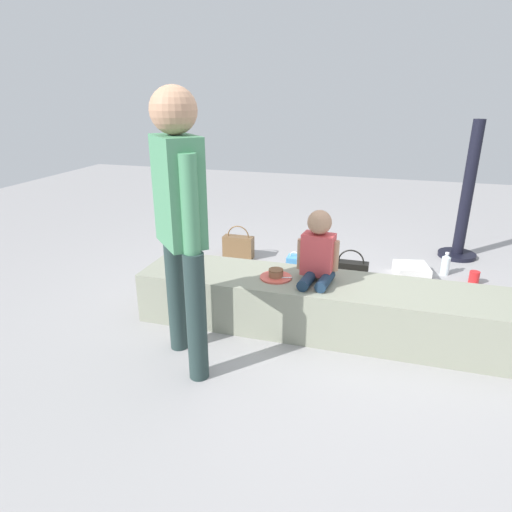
# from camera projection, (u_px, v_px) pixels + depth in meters

# --- Properties ---
(ground_plane) EXTENTS (12.00, 12.00, 0.00)m
(ground_plane) POSITION_uv_depth(u_px,v_px,m) (321.00, 329.00, 3.10)
(ground_plane) COLOR #9A9798
(concrete_ledge) EXTENTS (2.58, 0.52, 0.36)m
(concrete_ledge) POSITION_uv_depth(u_px,v_px,m) (323.00, 306.00, 3.04)
(concrete_ledge) COLOR gray
(concrete_ledge) RESTS_ON ground_plane
(child_seated) EXTENTS (0.28, 0.33, 0.48)m
(child_seated) POSITION_uv_depth(u_px,v_px,m) (318.00, 251.00, 2.93)
(child_seated) COLOR #192D44
(child_seated) RESTS_ON concrete_ledge
(adult_standing) EXTENTS (0.37, 0.37, 1.61)m
(adult_standing) POSITION_uv_depth(u_px,v_px,m) (180.00, 209.00, 2.40)
(adult_standing) COLOR #243635
(adult_standing) RESTS_ON ground_plane
(cake_plate) EXTENTS (0.22, 0.22, 0.07)m
(cake_plate) POSITION_uv_depth(u_px,v_px,m) (276.00, 275.00, 3.03)
(cake_plate) COLOR #E0594C
(cake_plate) RESTS_ON concrete_ledge
(gift_bag) EXTENTS (0.20, 0.13, 0.35)m
(gift_bag) POSITION_uv_depth(u_px,v_px,m) (299.00, 274.00, 3.63)
(gift_bag) COLOR #4C99E0
(gift_bag) RESTS_ON ground_plane
(railing_post) EXTENTS (0.36, 0.36, 1.33)m
(railing_post) POSITION_uv_depth(u_px,v_px,m) (465.00, 206.00, 4.27)
(railing_post) COLOR black
(railing_post) RESTS_ON ground_plane
(water_bottle_near_gift) EXTENTS (0.08, 0.08, 0.21)m
(water_bottle_near_gift) POSITION_uv_depth(u_px,v_px,m) (446.00, 264.00, 3.99)
(water_bottle_near_gift) COLOR silver
(water_bottle_near_gift) RESTS_ON ground_plane
(party_cup_red) EXTENTS (0.08, 0.08, 0.12)m
(party_cup_red) POSITION_uv_depth(u_px,v_px,m) (474.00, 278.00, 3.80)
(party_cup_red) COLOR red
(party_cup_red) RESTS_ON ground_plane
(cake_box_white) EXTENTS (0.33, 0.34, 0.11)m
(cake_box_white) POSITION_uv_depth(u_px,v_px,m) (411.00, 271.00, 3.97)
(cake_box_white) COLOR white
(cake_box_white) RESTS_ON ground_plane
(handbag_black_leather) EXTENTS (0.29, 0.10, 0.36)m
(handbag_black_leather) POSITION_uv_depth(u_px,v_px,m) (350.00, 275.00, 3.65)
(handbag_black_leather) COLOR black
(handbag_black_leather) RESTS_ON ground_plane
(handbag_brown_canvas) EXTENTS (0.30, 0.11, 0.33)m
(handbag_brown_canvas) POSITION_uv_depth(u_px,v_px,m) (238.00, 246.00, 4.39)
(handbag_brown_canvas) COLOR brown
(handbag_brown_canvas) RESTS_ON ground_plane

